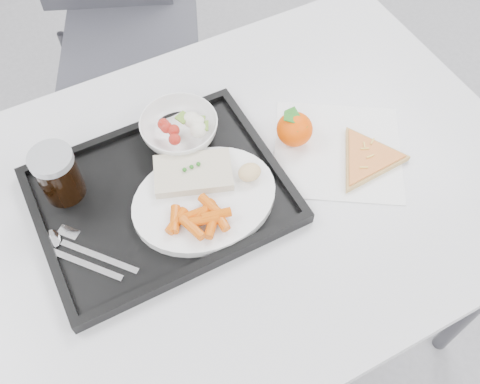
% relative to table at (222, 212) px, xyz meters
% --- Properties ---
extents(table, '(1.20, 0.80, 0.75)m').
position_rel_table_xyz_m(table, '(0.00, 0.00, 0.00)').
color(table, '#A4A4A6').
rests_on(table, ground).
extents(chair, '(0.55, 0.56, 0.93)m').
position_rel_table_xyz_m(chair, '(0.08, 0.89, -0.15)').
color(chair, '#323239').
rests_on(chair, ground).
extents(tray, '(0.45, 0.35, 0.03)m').
position_rel_table_xyz_m(tray, '(-0.10, 0.04, 0.08)').
color(tray, black).
rests_on(tray, table).
extents(dinner_plate, '(0.27, 0.27, 0.02)m').
position_rel_table_xyz_m(dinner_plate, '(-0.04, -0.01, 0.09)').
color(dinner_plate, white).
rests_on(dinner_plate, tray).
extents(fish_fillet, '(0.16, 0.13, 0.03)m').
position_rel_table_xyz_m(fish_fillet, '(-0.04, 0.04, 0.11)').
color(fish_fillet, beige).
rests_on(fish_fillet, dinner_plate).
extents(bread_roll, '(0.05, 0.04, 0.03)m').
position_rel_table_xyz_m(bread_roll, '(0.05, -0.01, 0.12)').
color(bread_roll, '#E7D182').
rests_on(bread_roll, dinner_plate).
extents(salad_bowl, '(0.15, 0.15, 0.05)m').
position_rel_table_xyz_m(salad_bowl, '(-0.01, 0.15, 0.11)').
color(salad_bowl, white).
rests_on(salad_bowl, tray).
extents(cola_glass, '(0.08, 0.08, 0.11)m').
position_rel_table_xyz_m(cola_glass, '(-0.26, 0.13, 0.14)').
color(cola_glass, black).
rests_on(cola_glass, tray).
extents(cutlery, '(0.14, 0.15, 0.01)m').
position_rel_table_xyz_m(cutlery, '(-0.28, 0.00, 0.08)').
color(cutlery, silver).
rests_on(cutlery, tray).
extents(napkin, '(0.34, 0.34, 0.00)m').
position_rel_table_xyz_m(napkin, '(0.25, -0.02, 0.07)').
color(napkin, white).
rests_on(napkin, table).
extents(tangerine, '(0.09, 0.09, 0.07)m').
position_rel_table_xyz_m(tangerine, '(0.19, 0.05, 0.10)').
color(tangerine, '#FF6D00').
rests_on(tangerine, napkin).
extents(pizza_slice, '(0.25, 0.25, 0.02)m').
position_rel_table_xyz_m(pizza_slice, '(0.29, -0.07, 0.08)').
color(pizza_slice, tan).
rests_on(pizza_slice, napkin).
extents(carrot_pile, '(0.12, 0.09, 0.03)m').
position_rel_table_xyz_m(carrot_pile, '(-0.07, -0.06, 0.11)').
color(carrot_pile, '#D25308').
rests_on(carrot_pile, dinner_plate).
extents(salad_contents, '(0.09, 0.07, 0.03)m').
position_rel_table_xyz_m(salad_contents, '(-0.00, 0.14, 0.12)').
color(salad_contents, '#A31F15').
rests_on(salad_contents, salad_bowl).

